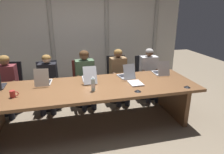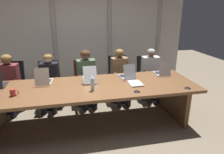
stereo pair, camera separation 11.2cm
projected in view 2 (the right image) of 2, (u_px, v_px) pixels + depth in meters
name	position (u px, v px, depth m)	size (l,w,h in m)	color
ground_plane	(92.00, 124.00, 3.69)	(11.62, 11.62, 0.00)	#7F705B
conference_table	(91.00, 94.00, 3.49)	(3.71, 1.17, 0.75)	brown
curtain_backdrop	(80.00, 35.00, 5.37)	(5.81, 0.17, 2.66)	beige
laptop_left_mid	(44.00, 80.00, 3.55)	(0.28, 0.40, 0.32)	beige
laptop_center	(89.00, 77.00, 3.70)	(0.25, 0.51, 0.30)	#BCBCC1
laptop_right_mid	(127.00, 75.00, 3.83)	(0.28, 0.42, 0.30)	#A8ADB7
laptop_right_end	(162.00, 72.00, 4.00)	(0.25, 0.40, 0.30)	#BCBCC1
office_chair_left_end	(13.00, 91.00, 4.21)	(0.60, 0.61, 0.98)	black
office_chair_left_mid	(52.00, 89.00, 4.37)	(0.60, 0.61, 0.95)	#2D2D38
office_chair_center	(85.00, 86.00, 4.51)	(0.60, 0.60, 0.92)	#511E19
office_chair_right_mid	(119.00, 83.00, 4.67)	(0.60, 0.60, 0.98)	black
office_chair_right_end	(148.00, 81.00, 4.81)	(0.60, 0.60, 0.95)	black
person_left_end	(8.00, 80.00, 3.96)	(0.41, 0.57, 1.17)	brown
person_left_mid	(49.00, 79.00, 4.12)	(0.41, 0.57, 1.14)	black
person_center	(87.00, 74.00, 4.27)	(0.42, 0.56, 1.19)	#4C6B4C
person_right_mid	(120.00, 73.00, 4.42)	(0.38, 0.56, 1.18)	olive
person_right_end	(151.00, 71.00, 4.56)	(0.41, 0.56, 1.16)	silver
water_bottle_primary	(92.00, 84.00, 3.23)	(0.07, 0.07, 0.23)	silver
coffee_mug_near	(13.00, 93.00, 3.04)	(0.13, 0.08, 0.11)	#B2332D
conference_mic_left_side	(137.00, 91.00, 3.20)	(0.11, 0.11, 0.04)	black
conference_mic_middle	(188.00, 87.00, 3.34)	(0.11, 0.11, 0.04)	black
spiral_notepad	(136.00, 84.00, 3.54)	(0.23, 0.31, 0.03)	silver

